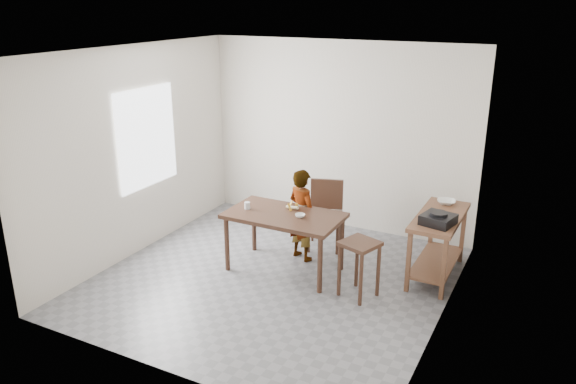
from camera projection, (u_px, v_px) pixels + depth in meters
The scene contains 17 objects.
floor at pixel (273, 281), 6.81m from camera, with size 4.00×4.00×0.04m, color slate.
ceiling at pixel (271, 49), 5.91m from camera, with size 4.00×4.00×0.04m, color white.
wall_back at pixel (339, 136), 8.06m from camera, with size 4.00×0.04×2.70m, color silver.
wall_front at pixel (155, 237), 4.67m from camera, with size 4.00×0.04×2.70m, color silver.
wall_left at pixel (135, 152), 7.23m from camera, with size 0.04×4.00×2.70m, color silver.
wall_right at pixel (453, 201), 5.49m from camera, with size 0.04×4.00×2.70m, color silver.
window_pane at pixel (147, 138), 7.33m from camera, with size 0.02×1.10×1.30m, color white.
dining_table at pixel (284, 242), 6.94m from camera, with size 1.40×0.80×0.75m, color #3D2419, non-canonical shape.
prep_counter at pixel (437, 246), 6.77m from camera, with size 0.50×1.20×0.80m, color brown, non-canonical shape.
child at pixel (302, 215), 7.18m from camera, with size 0.44×0.29×1.21m, color silver.
dining_chair at pixel (325, 216), 7.53m from camera, with size 0.44×0.44×0.91m, color #3D2419, non-canonical shape.
stool at pixel (359, 269), 6.34m from camera, with size 0.38×0.38×0.67m, color #3D2419, non-canonical shape.
glass_tumbler at pixel (247, 206), 6.96m from camera, with size 0.07×0.07×0.09m, color silver.
small_bowl at pixel (300, 216), 6.70m from camera, with size 0.12×0.12×0.04m, color white.
banana at pixel (292, 207), 6.94m from camera, with size 0.19×0.13×0.07m, color gold, non-canonical shape.
serving_bowl at pixel (446, 202), 6.98m from camera, with size 0.22×0.22×0.06m, color white.
gas_burner at pixel (438, 219), 6.36m from camera, with size 0.34×0.34×0.11m, color black.
Camera 1 is at (2.94, -5.33, 3.24)m, focal length 35.00 mm.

